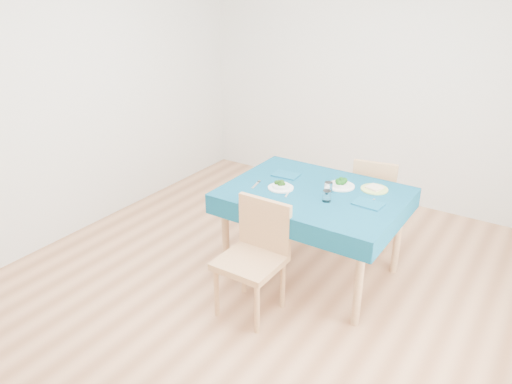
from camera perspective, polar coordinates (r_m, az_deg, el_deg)
The scene contains 16 objects.
room_shell at distance 3.50m, azimuth -0.00°, elevation 7.45°, with size 4.02×4.52×2.73m.
table at distance 4.11m, azimuth 6.47°, elevation -4.75°, with size 1.37×1.04×0.76m, color navy.
chair_near at distance 3.56m, azimuth -0.71°, elevation -6.48°, with size 0.43×0.47×1.08m, color tan.
chair_far at distance 4.66m, azimuth 13.48°, elevation -0.39°, with size 0.38×0.41×0.94m, color tan.
bowl_near at distance 3.96m, azimuth 2.86°, elevation 0.82°, with size 0.20×0.20×0.06m, color white, non-canonical shape.
bowl_far at distance 4.04m, azimuth 9.68°, elevation 1.04°, with size 0.22×0.22×0.07m, color white, non-canonical shape.
fork_near at distance 4.03m, azimuth -0.02°, elevation 0.83°, with size 0.02×0.16×0.00m, color silver.
knife_near at distance 3.90m, azimuth 3.76°, elevation -0.01°, with size 0.02×0.21×0.00m, color silver.
fork_far at distance 4.05m, azimuth 8.90°, elevation 0.64°, with size 0.02×0.17×0.00m, color silver.
knife_far at distance 3.81m, azimuth 12.62°, elevation -1.23°, with size 0.01×0.20×0.00m, color silver.
napkin_near at distance 4.22m, azimuth 3.44°, elevation 1.97°, with size 0.22×0.15×0.01m, color navy.
napkin_far at distance 3.78m, azimuth 12.71°, elevation -1.33°, with size 0.21×0.15×0.01m, color navy.
tumbler_center at distance 3.92m, azimuth 8.28°, elevation 0.54°, with size 0.06×0.06×0.08m, color white.
tumbler_side at distance 3.77m, azimuth 8.09°, elevation -0.45°, with size 0.07×0.07×0.08m, color white.
side_plate at distance 4.05m, azimuth 13.38°, elevation 0.32°, with size 0.21×0.21×0.01m, color #AED065.
bread_slice at distance 4.04m, azimuth 13.40°, elevation 0.50°, with size 0.11×0.11×0.02m, color beige.
Camera 1 is at (1.84, -2.80, 2.36)m, focal length 35.00 mm.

